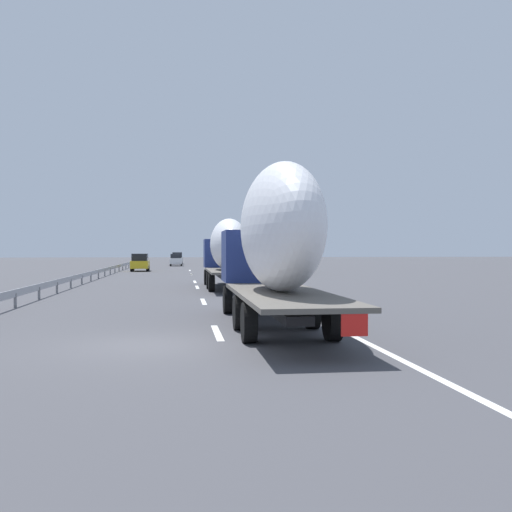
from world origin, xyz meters
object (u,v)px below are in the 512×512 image
truck_trailing (275,240)px  car_white_van (176,260)px  car_silver_hatch (177,258)px  car_yellow_coupe (140,262)px  truck_lead (227,250)px  road_sign (250,254)px

truck_trailing → car_white_van: bearing=2.9°
car_silver_hatch → car_white_van: 10.58m
car_yellow_coupe → car_white_van: size_ratio=0.94×
truck_trailing → car_silver_hatch: bearing=2.4°
truck_lead → car_yellow_coupe: (30.22, 7.31, -1.43)m
truck_lead → road_sign: bearing=-12.3°
car_silver_hatch → car_yellow_coupe: car_yellow_coupe is taller
truck_trailing → car_white_van: (69.43, 3.52, -1.78)m
truck_lead → car_yellow_coupe: bearing=13.6°
car_yellow_coupe → road_sign: size_ratio=1.42×
truck_trailing → car_yellow_coupe: 49.12m
truck_lead → road_sign: 14.50m
car_silver_hatch → car_white_van: size_ratio=0.99×
truck_lead → road_sign: (14.16, -3.10, -0.38)m
car_silver_hatch → road_sign: (-47.53, -6.50, 1.05)m
car_yellow_coupe → car_white_van: bearing=-10.3°
truck_trailing → car_white_van: size_ratio=2.88×
truck_lead → car_white_van: truck_lead is taller
truck_lead → truck_trailing: 18.33m
truck_lead → car_white_van: bearing=3.9°
car_silver_hatch → road_sign: road_sign is taller
car_yellow_coupe → truck_lead: bearing=-166.4°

